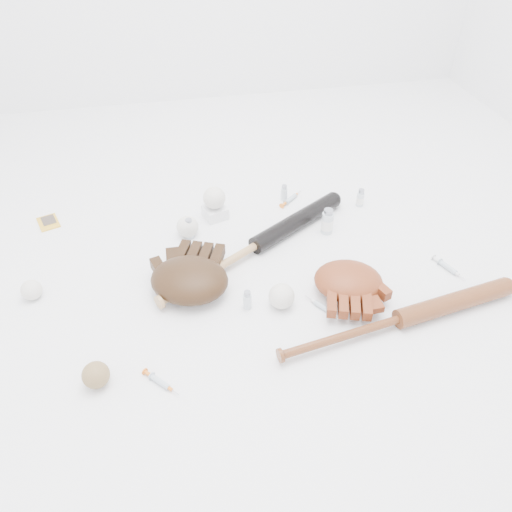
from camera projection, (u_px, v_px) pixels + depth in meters
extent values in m
plane|color=white|center=(254.00, 277.00, 1.64)|extent=(3.00, 3.00, 0.00)
cube|color=gold|center=(48.00, 222.00, 1.87)|extent=(0.10, 0.11, 0.01)
cube|color=white|center=(215.00, 212.00, 1.89)|extent=(0.10, 0.10, 0.04)
sphere|color=silver|center=(214.00, 198.00, 1.85)|extent=(0.08, 0.08, 0.08)
sphere|color=silver|center=(32.00, 290.00, 1.55)|extent=(0.06, 0.06, 0.06)
sphere|color=silver|center=(188.00, 227.00, 1.79)|extent=(0.08, 0.08, 0.08)
sphere|color=silver|center=(282.00, 296.00, 1.52)|extent=(0.08, 0.08, 0.08)
sphere|color=olive|center=(96.00, 375.00, 1.30)|extent=(0.07, 0.07, 0.07)
cylinder|color=silver|center=(360.00, 198.00, 1.94)|extent=(0.03, 0.03, 0.07)
cylinder|color=silver|center=(284.00, 192.00, 1.98)|extent=(0.03, 0.03, 0.06)
cylinder|color=silver|center=(189.00, 228.00, 1.78)|extent=(0.03, 0.03, 0.08)
cylinder|color=silver|center=(328.00, 221.00, 1.80)|extent=(0.04, 0.04, 0.10)
cylinder|color=silver|center=(247.00, 300.00, 1.52)|extent=(0.03, 0.03, 0.07)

